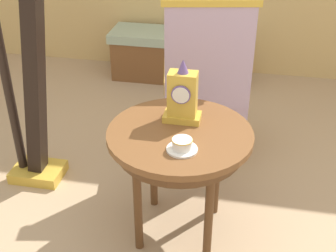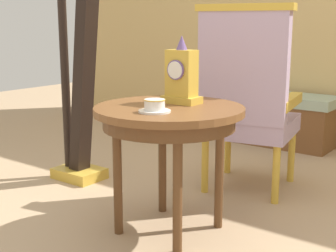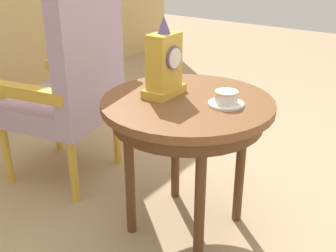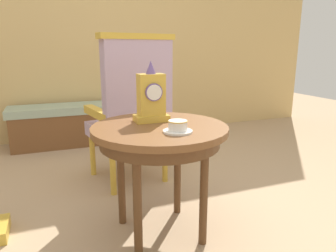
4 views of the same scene
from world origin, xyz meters
TOP-DOWN VIEW (x-y plane):
  - ground_plane at (0.00, 0.00)m, footprint 10.00×10.00m
  - side_table at (0.03, -0.04)m, footprint 0.73×0.73m
  - teacup_left at (0.07, -0.20)m, footprint 0.15×0.15m
  - mantel_clock at (0.03, 0.08)m, footprint 0.19×0.11m
  - armchair at (0.07, 0.70)m, footprint 0.63×0.62m
  - harp at (-0.91, 0.26)m, footprint 0.40×0.24m
  - window_bench at (-0.36, 1.95)m, footprint 1.16×0.40m

SIDE VIEW (x-z plane):
  - ground_plane at x=0.00m, z-range 0.00..0.00m
  - window_bench at x=-0.36m, z-range 0.00..0.44m
  - side_table at x=0.03m, z-range 0.24..0.88m
  - armchair at x=0.07m, z-range 0.02..1.16m
  - teacup_left at x=0.07m, z-range 0.64..0.70m
  - harp at x=-0.91m, z-range -0.18..1.71m
  - mantel_clock at x=0.03m, z-range 0.61..0.94m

